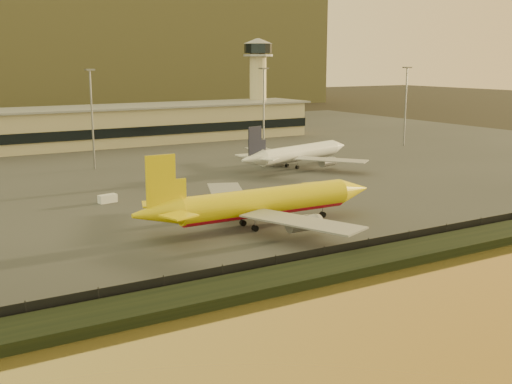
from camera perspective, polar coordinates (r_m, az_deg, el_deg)
ground at (r=103.96m, az=4.40°, el=-3.94°), size 900.00×900.00×0.00m
embankment at (r=91.02m, az=10.62°, el=-5.94°), size 320.00×7.00×1.40m
tarmac at (r=187.94m, az=-12.56°, el=2.91°), size 320.00×220.00×0.20m
perimeter_fence at (r=93.73m, az=9.01°, el=-4.98°), size 300.00×0.05×2.20m
terminal_building at (r=212.75m, az=-19.00°, el=5.22°), size 202.00×25.00×12.60m
control_tower at (r=248.23m, az=0.18°, el=10.27°), size 11.20×11.20×35.50m
apron_light_masts at (r=173.20m, az=-5.91°, el=7.60°), size 152.20×12.20×25.40m
dhl_cargo_jet at (r=107.86m, az=0.48°, el=-0.99°), size 45.42×44.67×13.62m
white_narrowbody_jet at (r=168.44m, az=3.73°, el=3.43°), size 40.82×38.96×11.91m
gse_vehicle_yellow at (r=138.76m, az=4.94°, el=0.48°), size 3.91×2.08×1.69m
gse_vehicle_white at (r=129.92m, az=-13.06°, el=-0.57°), size 3.83×2.23×1.62m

